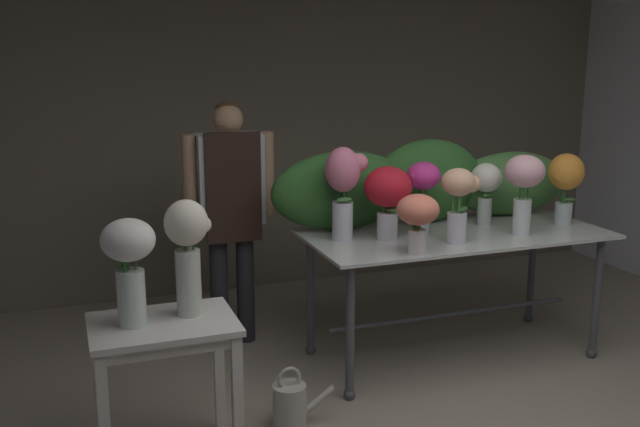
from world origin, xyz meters
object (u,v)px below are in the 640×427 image
at_px(display_table_glass, 454,252).
at_px(vase_blush_ranunculus, 524,182).
at_px(side_table_white, 164,344).
at_px(vase_peach_lilies, 459,196).
at_px(vase_rosy_carnations, 344,184).
at_px(vase_white_roses_tall, 129,262).
at_px(vase_sunset_stock, 566,179).
at_px(watering_can, 290,405).
at_px(florist, 230,198).
at_px(vase_cream_lisianthus_tall, 188,248).
at_px(vase_crimson_roses, 388,193).
at_px(vase_ivory_anemones, 486,186).
at_px(vase_magenta_freesia, 423,186).
at_px(vase_coral_hydrangea, 417,215).

distance_m(display_table_glass, vase_blush_ranunculus, 0.61).
height_order(side_table_white, vase_peach_lilies, vase_peach_lilies).
xyz_separation_m(display_table_glass, side_table_white, (-1.92, -0.64, -0.10)).
xyz_separation_m(vase_rosy_carnations, vase_peach_lilies, (0.61, -0.29, -0.06)).
distance_m(vase_peach_lilies, vase_white_roses_tall, 1.98).
height_order(vase_sunset_stock, watering_can, vase_sunset_stock).
xyz_separation_m(florist, vase_cream_lisianthus_tall, (-0.50, -1.30, 0.04)).
distance_m(side_table_white, vase_sunset_stock, 2.81).
bearing_deg(vase_crimson_roses, display_table_glass, 2.17).
bearing_deg(vase_peach_lilies, display_table_glass, 61.58).
bearing_deg(vase_ivory_anemones, florist, 159.00).
bearing_deg(florist, vase_ivory_anemones, -21.00).
bearing_deg(vase_magenta_freesia, display_table_glass, -5.81).
bearing_deg(vase_blush_ranunculus, vase_coral_hydrangea, -168.50).
bearing_deg(vase_sunset_stock, vase_blush_ranunculus, -162.47).
distance_m(side_table_white, vase_rosy_carnations, 1.49).
bearing_deg(vase_white_roses_tall, vase_sunset_stock, 11.61).
relative_size(vase_magenta_freesia, vase_white_roses_tall, 0.91).
bearing_deg(display_table_glass, vase_cream_lisianthus_tall, -161.68).
distance_m(florist, vase_peach_lilies, 1.49).
distance_m(vase_rosy_carnations, vase_white_roses_tall, 1.51).
height_order(vase_rosy_carnations, vase_peach_lilies, vase_rosy_carnations).
relative_size(vase_rosy_carnations, vase_crimson_roses, 1.26).
xyz_separation_m(vase_white_roses_tall, vase_cream_lisianthus_tall, (0.27, 0.05, 0.02)).
height_order(vase_sunset_stock, vase_magenta_freesia, vase_sunset_stock).
height_order(side_table_white, vase_magenta_freesia, vase_magenta_freesia).
xyz_separation_m(vase_rosy_carnations, vase_sunset_stock, (1.51, -0.12, -0.04)).
bearing_deg(vase_magenta_freesia, vase_blush_ranunculus, -20.16).
xyz_separation_m(side_table_white, vase_crimson_roses, (1.44, 0.62, 0.51)).
relative_size(display_table_glass, vase_crimson_roses, 4.25).
distance_m(display_table_glass, vase_white_roses_tall, 2.18).
height_order(florist, vase_magenta_freesia, florist).
height_order(side_table_white, vase_coral_hydrangea, vase_coral_hydrangea).
distance_m(vase_ivory_anemones, vase_peach_lilies, 0.52).
xyz_separation_m(vase_coral_hydrangea, vase_ivory_anemones, (0.74, 0.46, 0.04)).
bearing_deg(display_table_glass, vase_peach_lilies, -118.42).
height_order(display_table_glass, side_table_white, display_table_glass).
bearing_deg(vase_white_roses_tall, display_table_glass, 17.28).
relative_size(florist, watering_can, 4.64).
relative_size(vase_rosy_carnations, watering_can, 1.61).
bearing_deg(vase_coral_hydrangea, vase_cream_lisianthus_tall, -169.96).
bearing_deg(vase_rosy_carnations, vase_sunset_stock, -4.63).
height_order(display_table_glass, vase_white_roses_tall, vase_white_roses_tall).
distance_m(vase_coral_hydrangea, watering_can, 1.24).
xyz_separation_m(vase_ivory_anemones, vase_peach_lilies, (-0.40, -0.33, 0.02)).
relative_size(display_table_glass, vase_ivory_anemones, 4.65).
distance_m(vase_magenta_freesia, watering_can, 1.55).
bearing_deg(vase_magenta_freesia, side_table_white, -158.65).
bearing_deg(vase_peach_lilies, vase_crimson_roses, 149.99).
height_order(vase_blush_ranunculus, vase_ivory_anemones, vase_blush_ranunculus).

